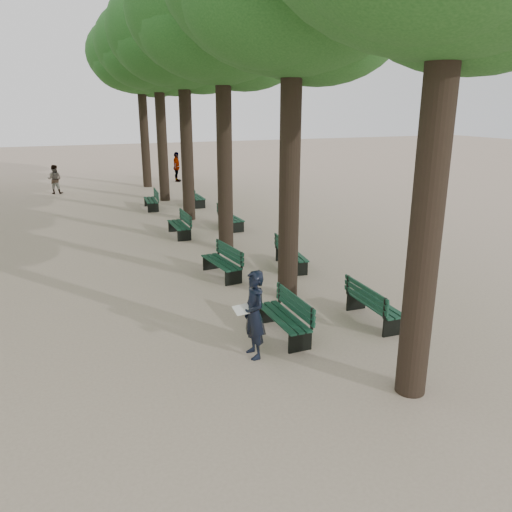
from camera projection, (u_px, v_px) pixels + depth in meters
name	position (u px, v px, depth m)	size (l,w,h in m)	color
ground	(285.00, 356.00, 10.07)	(120.00, 120.00, 0.00)	tan
tree_central_2	(222.00, 11.00, 15.48)	(6.00, 6.00, 9.95)	#33261C
tree_central_3	(182.00, 32.00, 19.91)	(6.00, 6.00, 9.95)	#33261C
tree_central_4	(157.00, 45.00, 24.34)	(6.00, 6.00, 9.95)	#33261C
tree_central_5	(139.00, 55.00, 28.77)	(6.00, 6.00, 9.95)	#33261C
bench_left_0	(284.00, 324.00, 10.87)	(0.58, 1.80, 0.92)	black
bench_left_1	(222.00, 268.00, 14.65)	(0.78, 1.85, 0.92)	black
bench_left_2	(179.00, 229.00, 19.21)	(0.58, 1.80, 0.92)	black
bench_left_3	(151.00, 204.00, 24.20)	(0.72, 1.84, 0.92)	black
bench_right_0	(374.00, 311.00, 11.59)	(0.64, 1.82, 0.92)	black
bench_right_1	(291.00, 259.00, 15.46)	(0.81, 1.86, 0.92)	black
bench_right_2	(231.00, 222.00, 20.44)	(0.62, 1.81, 0.92)	black
bench_right_3	(196.00, 200.00, 25.05)	(0.62, 1.81, 0.92)	black
man_with_map	(254.00, 314.00, 9.82)	(0.62, 0.73, 1.81)	black
pedestrian_c	(177.00, 167.00, 32.74)	(1.13, 0.39, 1.93)	#262628
pedestrian_a	(55.00, 179.00, 28.30)	(0.79, 0.33, 1.63)	#262628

